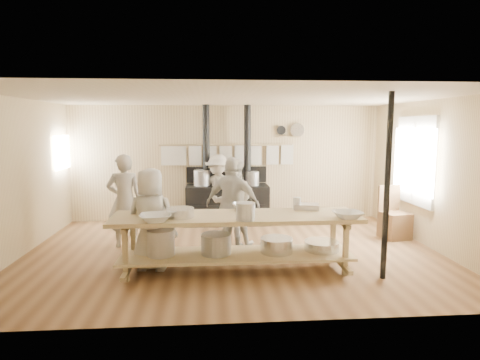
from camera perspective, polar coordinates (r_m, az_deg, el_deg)
The scene contains 24 objects.
ground at distance 6.97m, azimuth -1.02°, elevation -10.21°, with size 7.00×7.00×0.00m, color brown.
room_shell at distance 6.65m, azimuth -1.06°, elevation 3.22°, with size 7.00×7.00×7.00m.
window_right at distance 8.21m, azimuth 23.65°, elevation 2.56°, with size 0.09×1.50×1.65m.
left_opening at distance 9.17m, azimuth -23.96°, elevation 3.63°, with size 0.00×0.90×0.90m.
stove at distance 8.90m, azimuth -1.88°, elevation -2.83°, with size 1.90×0.75×2.60m.
towel_rail at distance 9.05m, azimuth -1.94°, elevation 3.91°, with size 3.00×0.04×0.47m.
back_wall_shelf at distance 9.24m, azimuth 7.20°, elevation 6.76°, with size 0.63×0.14×0.32m.
prep_table at distance 5.96m, azimuth -0.61°, elevation -8.09°, with size 3.60×0.90×0.85m.
support_post at distance 5.87m, azimuth 20.19°, elevation -1.02°, with size 0.08×0.08×2.60m, color black.
cook_far_left at distance 7.40m, azimuth -16.10°, elevation -2.82°, with size 0.61×0.40×1.66m, color #B2AB9E.
cook_left at distance 7.18m, azimuth -1.03°, elevation -3.20°, with size 0.76×0.59×1.57m, color #B2AB9E.
cook_center at distance 6.10m, azimuth -12.53°, elevation -5.50°, with size 0.75×0.49×1.54m, color #B2AB9E.
cook_right at distance 6.84m, azimuth -1.06°, elevation -3.52°, with size 0.95×0.40×1.63m, color #B2AB9E.
cook_by_window at distance 8.68m, azimuth -3.14°, elevation -1.43°, with size 0.99×0.57×1.54m, color #B2AB9E.
chair at distance 8.29m, azimuth 21.08°, elevation -5.71°, with size 0.55×0.55×1.00m.
bowl_white_a at distance 5.58m, azimuth -11.93°, elevation -5.29°, with size 0.43×0.43×0.10m, color white.
bowl_steel_a at distance 6.25m, azimuth -13.24°, elevation -3.91°, with size 0.35×0.35×0.11m, color silver.
bowl_white_b at distance 5.86m, azimuth 15.05°, elevation -4.80°, with size 0.40×0.40×0.10m, color white.
bowl_steel_b at distance 6.20m, azimuth 0.51°, elevation -3.80°, with size 0.36×0.36×0.11m, color silver.
roasting_pan at distance 6.36m, azimuth 9.41°, elevation -3.73°, with size 0.38×0.26×0.09m, color #B2B2B7.
mixing_bowl_large at distance 5.79m, azimuth -8.54°, elevation -4.62°, with size 0.41×0.41×0.13m, color silver.
bucket_galv at distance 5.54m, azimuth 0.79°, elevation -4.49°, with size 0.26×0.26×0.24m, color gray.
deep_bowl_enamel at distance 6.23m, azimuth -11.98°, elevation -3.61°, with size 0.29×0.29×0.18m, color white.
pitcher at distance 6.32m, azimuth 8.12°, elevation -3.31°, with size 0.12×0.12×0.19m, color white.
Camera 1 is at (-0.38, -6.62, 2.13)m, focal length 30.00 mm.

